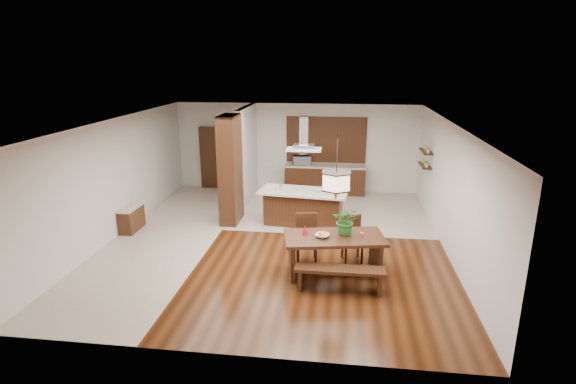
# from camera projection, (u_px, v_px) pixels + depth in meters

# --- Properties ---
(room_shell) EXTENTS (9.00, 9.04, 2.92)m
(room_shell) POSITION_uv_depth(u_px,v_px,m) (275.00, 158.00, 10.46)
(room_shell) COLOR #351909
(room_shell) RESTS_ON ground
(tile_hallway) EXTENTS (2.50, 9.00, 0.01)m
(tile_hallway) POSITION_uv_depth(u_px,v_px,m) (169.00, 235.00, 11.37)
(tile_hallway) COLOR beige
(tile_hallway) RESTS_ON ground
(tile_kitchen) EXTENTS (5.50, 4.00, 0.01)m
(tile_kitchen) POSITION_uv_depth(u_px,v_px,m) (330.00, 210.00, 13.27)
(tile_kitchen) COLOR beige
(tile_kitchen) RESTS_ON ground
(soffit_band) EXTENTS (8.00, 9.00, 0.02)m
(soffit_band) POSITION_uv_depth(u_px,v_px,m) (275.00, 123.00, 10.22)
(soffit_band) COLOR #3A190E
(soffit_band) RESTS_ON room_shell
(partition_pier) EXTENTS (0.45, 1.00, 2.90)m
(partition_pier) POSITION_uv_depth(u_px,v_px,m) (230.00, 170.00, 11.94)
(partition_pier) COLOR black
(partition_pier) RESTS_ON ground
(partition_stub) EXTENTS (0.18, 2.40, 2.90)m
(partition_stub) POSITION_uv_depth(u_px,v_px,m) (247.00, 154.00, 13.94)
(partition_stub) COLOR silver
(partition_stub) RESTS_ON ground
(hallway_console) EXTENTS (0.37, 0.88, 0.63)m
(hallway_console) POSITION_uv_depth(u_px,v_px,m) (131.00, 219.00, 11.60)
(hallway_console) COLOR black
(hallway_console) RESTS_ON ground
(hallway_doorway) EXTENTS (1.10, 0.20, 2.10)m
(hallway_doorway) POSITION_uv_depth(u_px,v_px,m) (217.00, 158.00, 15.25)
(hallway_doorway) COLOR black
(hallway_doorway) RESTS_ON ground
(rear_counter) EXTENTS (2.60, 0.62, 0.95)m
(rear_counter) POSITION_uv_depth(u_px,v_px,m) (325.00, 179.00, 14.78)
(rear_counter) COLOR black
(rear_counter) RESTS_ON ground
(kitchen_window) EXTENTS (2.60, 0.08, 1.50)m
(kitchen_window) POSITION_uv_depth(u_px,v_px,m) (326.00, 140.00, 14.67)
(kitchen_window) COLOR #A57631
(kitchen_window) RESTS_ON room_shell
(shelf_lower) EXTENTS (0.26, 0.90, 0.04)m
(shelf_lower) POSITION_uv_depth(u_px,v_px,m) (425.00, 165.00, 12.66)
(shelf_lower) COLOR black
(shelf_lower) RESTS_ON room_shell
(shelf_upper) EXTENTS (0.26, 0.90, 0.04)m
(shelf_upper) POSITION_uv_depth(u_px,v_px,m) (426.00, 151.00, 12.54)
(shelf_upper) COLOR black
(shelf_upper) RESTS_ON room_shell
(dining_table) EXTENTS (2.16, 1.35, 0.84)m
(dining_table) POSITION_uv_depth(u_px,v_px,m) (334.00, 246.00, 9.15)
(dining_table) COLOR black
(dining_table) RESTS_ON ground
(dining_bench) EXTENTS (1.72, 0.38, 0.48)m
(dining_bench) POSITION_uv_depth(u_px,v_px,m) (339.00, 279.00, 8.57)
(dining_bench) COLOR black
(dining_bench) RESTS_ON ground
(dining_chair_left) EXTENTS (0.53, 0.53, 1.06)m
(dining_chair_left) POSITION_uv_depth(u_px,v_px,m) (307.00, 239.00, 9.74)
(dining_chair_left) COLOR black
(dining_chair_left) RESTS_ON ground
(dining_chair_right) EXTENTS (0.53, 0.53, 1.00)m
(dining_chair_right) POSITION_uv_depth(u_px,v_px,m) (352.00, 239.00, 9.80)
(dining_chair_right) COLOR black
(dining_chair_right) RESTS_ON ground
(pendant_lantern) EXTENTS (0.64, 0.64, 1.31)m
(pendant_lantern) POSITION_uv_depth(u_px,v_px,m) (337.00, 169.00, 8.69)
(pendant_lantern) COLOR beige
(pendant_lantern) RESTS_ON room_shell
(foliage_plant) EXTENTS (0.58, 0.51, 0.59)m
(foliage_plant) POSITION_uv_depth(u_px,v_px,m) (346.00, 221.00, 9.10)
(foliage_plant) COLOR #286B23
(foliage_plant) RESTS_ON dining_table
(fruit_bowl) EXTENTS (0.35, 0.35, 0.07)m
(fruit_bowl) POSITION_uv_depth(u_px,v_px,m) (322.00, 236.00, 9.03)
(fruit_bowl) COLOR beige
(fruit_bowl) RESTS_ON dining_table
(napkin_cone) EXTENTS (0.14, 0.14, 0.20)m
(napkin_cone) POSITION_uv_depth(u_px,v_px,m) (305.00, 230.00, 9.16)
(napkin_cone) COLOR red
(napkin_cone) RESTS_ON dining_table
(gold_ornament) EXTENTS (0.09, 0.09, 0.10)m
(gold_ornament) POSITION_uv_depth(u_px,v_px,m) (362.00, 235.00, 9.00)
(gold_ornament) COLOR gold
(gold_ornament) RESTS_ON dining_table
(kitchen_island) EXTENTS (2.41, 1.26, 0.96)m
(kitchen_island) POSITION_uv_depth(u_px,v_px,m) (303.00, 207.00, 11.97)
(kitchen_island) COLOR black
(kitchen_island) RESTS_ON ground
(range_hood) EXTENTS (0.90, 0.55, 0.87)m
(range_hood) POSITION_uv_depth(u_px,v_px,m) (304.00, 133.00, 11.41)
(range_hood) COLOR silver
(range_hood) RESTS_ON room_shell
(island_cup) EXTENTS (0.16, 0.16, 0.11)m
(island_cup) POSITION_uv_depth(u_px,v_px,m) (318.00, 190.00, 11.66)
(island_cup) COLOR silver
(island_cup) RESTS_ON kitchen_island
(microwave) EXTENTS (0.64, 0.52, 0.31)m
(microwave) POSITION_uv_depth(u_px,v_px,m) (301.00, 160.00, 14.66)
(microwave) COLOR silver
(microwave) RESTS_ON rear_counter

